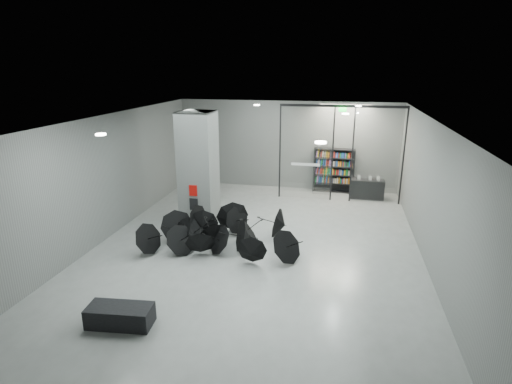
% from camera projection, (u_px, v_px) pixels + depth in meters
% --- Properties ---
extents(room, '(14.00, 14.02, 4.01)m').
position_uv_depth(room, '(256.00, 160.00, 11.92)').
color(room, gray).
rests_on(room, ground).
extents(column, '(1.20, 1.20, 4.00)m').
position_uv_depth(column, '(198.00, 168.00, 14.53)').
color(column, slate).
rests_on(column, ground).
extents(fire_cabinet, '(0.28, 0.04, 0.38)m').
position_uv_depth(fire_cabinet, '(193.00, 191.00, 14.14)').
color(fire_cabinet, '#A50A07').
rests_on(fire_cabinet, column).
extents(info_panel, '(0.30, 0.03, 0.42)m').
position_uv_depth(info_panel, '(194.00, 204.00, 14.29)').
color(info_panel, black).
rests_on(info_panel, column).
extents(exit_sign, '(0.30, 0.06, 0.15)m').
position_uv_depth(exit_sign, '(343.00, 110.00, 16.12)').
color(exit_sign, '#0CE533').
rests_on(exit_sign, room).
extents(glass_partition, '(5.06, 0.08, 4.00)m').
position_uv_depth(glass_partition, '(340.00, 150.00, 16.79)').
color(glass_partition, silver).
rests_on(glass_partition, ground).
extents(bench, '(1.47, 0.74, 0.46)m').
position_uv_depth(bench, '(120.00, 316.00, 8.97)').
color(bench, black).
rests_on(bench, ground).
extents(bookshelf, '(1.82, 0.45, 1.98)m').
position_uv_depth(bookshelf, '(334.00, 170.00, 18.36)').
color(bookshelf, black).
rests_on(bookshelf, ground).
extents(shop_counter, '(1.40, 0.56, 0.84)m').
position_uv_depth(shop_counter, '(367.00, 189.00, 17.55)').
color(shop_counter, black).
rests_on(shop_counter, ground).
extents(umbrella_cluster, '(5.55, 3.37, 1.30)m').
position_uv_depth(umbrella_cluster, '(216.00, 236.00, 12.98)').
color(umbrella_cluster, black).
rests_on(umbrella_cluster, ground).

